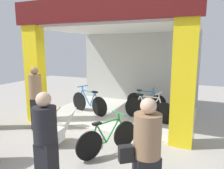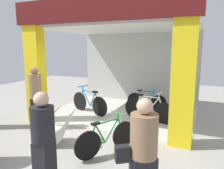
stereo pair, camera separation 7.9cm
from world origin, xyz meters
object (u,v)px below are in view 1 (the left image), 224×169
at_px(bicycle_parked_0, 108,138).
at_px(pedestrian_0, 146,155).
at_px(pedestrian_3, 36,97).
at_px(bicycle_inside_0, 148,109).
at_px(bicycle_inside_1, 89,103).
at_px(pedestrian_2, 47,140).
at_px(bicycle_inside_2, 146,100).
at_px(sandwich_board_sign, 58,127).

xyz_separation_m(bicycle_parked_0, pedestrian_0, (1.16, -1.32, 0.51)).
bearing_deg(pedestrian_3, bicycle_inside_0, 34.36).
relative_size(bicycle_inside_1, pedestrian_0, 0.99).
distance_m(pedestrian_2, pedestrian_3, 2.79).
bearing_deg(bicycle_inside_2, pedestrian_0, -75.71).
height_order(sandwich_board_sign, pedestrian_3, pedestrian_3).
height_order(bicycle_inside_1, pedestrian_3, pedestrian_3).
xyz_separation_m(bicycle_inside_0, sandwich_board_sign, (-1.57, -2.44, 0.05)).
bearing_deg(bicycle_parked_0, pedestrian_3, 168.01).
distance_m(bicycle_parked_0, sandwich_board_sign, 1.27).
bearing_deg(bicycle_inside_1, pedestrian_0, -51.13).
bearing_deg(pedestrian_2, pedestrian_0, 3.90).
bearing_deg(bicycle_inside_1, sandwich_board_sign, -78.15).
bearing_deg(bicycle_inside_2, pedestrian_2, -93.62).
xyz_separation_m(bicycle_inside_2, pedestrian_2, (-0.32, -5.05, 0.51)).
xyz_separation_m(bicycle_inside_0, bicycle_parked_0, (-0.31, -2.38, -0.03)).
distance_m(sandwich_board_sign, pedestrian_2, 1.66).
bearing_deg(pedestrian_3, bicycle_parked_0, -11.99).
height_order(bicycle_inside_1, sandwich_board_sign, bicycle_inside_1).
distance_m(bicycle_inside_0, pedestrian_2, 3.90).
height_order(bicycle_inside_0, bicycle_parked_0, bicycle_inside_0).
distance_m(bicycle_inside_1, sandwich_board_sign, 2.43).
bearing_deg(pedestrian_3, bicycle_inside_2, 53.21).
distance_m(bicycle_inside_1, pedestrian_0, 4.69).
xyz_separation_m(bicycle_inside_0, pedestrian_0, (0.86, -3.70, 0.48)).
xyz_separation_m(bicycle_inside_1, pedestrian_0, (2.93, -3.63, 0.48)).
relative_size(bicycle_inside_1, bicycle_inside_2, 1.11).
bearing_deg(sandwich_board_sign, bicycle_inside_2, 72.39).
relative_size(pedestrian_2, pedestrian_3, 0.92).
bearing_deg(bicycle_inside_2, bicycle_inside_0, -72.09).
bearing_deg(bicycle_inside_2, bicycle_inside_1, -141.87).
bearing_deg(pedestrian_0, pedestrian_3, 152.86).
xyz_separation_m(bicycle_inside_0, bicycle_inside_1, (-2.07, -0.07, 0.00)).
bearing_deg(pedestrian_2, bicycle_inside_2, 86.38).
bearing_deg(sandwich_board_sign, pedestrian_2, -58.06).
height_order(sandwich_board_sign, pedestrian_2, pedestrian_2).
xyz_separation_m(bicycle_inside_1, pedestrian_2, (1.35, -3.74, 0.46)).
bearing_deg(pedestrian_0, bicycle_inside_0, 103.05).
bearing_deg(pedestrian_3, pedestrian_2, -44.13).
bearing_deg(bicycle_parked_0, pedestrian_0, -48.65).
xyz_separation_m(bicycle_parked_0, sandwich_board_sign, (-1.26, -0.07, 0.08)).
bearing_deg(bicycle_inside_1, bicycle_inside_2, 38.13).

